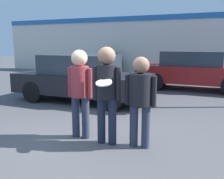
% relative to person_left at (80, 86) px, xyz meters
% --- Properties ---
extents(ground_plane, '(56.00, 56.00, 0.00)m').
position_rel_person_left_xyz_m(ground_plane, '(0.27, -0.06, -1.03)').
color(ground_plane, '#4C4C4F').
extents(storefront_building, '(24.00, 0.22, 3.46)m').
position_rel_person_left_xyz_m(storefront_building, '(0.27, 10.51, 0.73)').
color(storefront_building, silver).
rests_on(storefront_building, ground).
extents(person_left, '(0.52, 0.35, 1.72)m').
position_rel_person_left_xyz_m(person_left, '(0.00, 0.00, 0.00)').
color(person_left, '#2D3347').
rests_on(person_left, ground).
extents(person_middle_with_frisbee, '(0.53, 0.58, 1.78)m').
position_rel_person_left_xyz_m(person_middle_with_frisbee, '(0.60, -0.09, 0.05)').
color(person_middle_with_frisbee, '#1E2338').
rests_on(person_middle_with_frisbee, ground).
extents(person_right, '(0.57, 0.40, 1.61)m').
position_rel_person_left_xyz_m(person_right, '(1.20, 0.00, -0.06)').
color(person_right, '#2D3347').
rests_on(person_right, ground).
extents(parked_car_near, '(4.31, 1.88, 1.49)m').
position_rel_person_left_xyz_m(parked_car_near, '(-1.59, 2.87, -0.28)').
color(parked_car_near, black).
rests_on(parked_car_near, ground).
extents(parked_car_far, '(4.43, 1.79, 1.54)m').
position_rel_person_left_xyz_m(parked_car_far, '(1.51, 6.42, -0.24)').
color(parked_car_far, maroon).
rests_on(parked_car_far, ground).
extents(shrub, '(1.40, 1.40, 1.40)m').
position_rel_person_left_xyz_m(shrub, '(-3.48, 9.62, -0.33)').
color(shrub, '#285B2D').
rests_on(shrub, ground).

